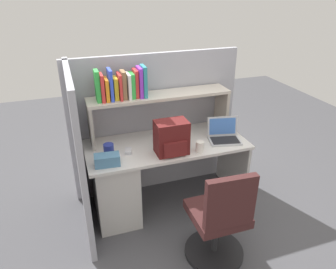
{
  "coord_description": "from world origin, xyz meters",
  "views": [
    {
      "loc": [
        -0.89,
        -2.66,
        2.21
      ],
      "look_at": [
        0.0,
        -0.05,
        0.85
      ],
      "focal_mm": 33.95,
      "sensor_mm": 36.0,
      "label": 1
    }
  ],
  "objects_px": {
    "paper_cup": "(200,146)",
    "snack_canister": "(109,150)",
    "laptop": "(224,135)",
    "tissue_box": "(107,160)",
    "office_chair": "(219,223)",
    "computer_mouse": "(128,151)",
    "backpack": "(172,138)"
  },
  "relations": [
    {
      "from": "paper_cup",
      "to": "office_chair",
      "type": "distance_m",
      "value": 0.73
    },
    {
      "from": "backpack",
      "to": "computer_mouse",
      "type": "relative_size",
      "value": 3.07
    },
    {
      "from": "laptop",
      "to": "office_chair",
      "type": "height_order",
      "value": "laptop"
    },
    {
      "from": "laptop",
      "to": "tissue_box",
      "type": "height_order",
      "value": "laptop"
    },
    {
      "from": "laptop",
      "to": "tissue_box",
      "type": "xyz_separation_m",
      "value": [
        -1.2,
        -0.11,
        -0.0
      ]
    },
    {
      "from": "office_chair",
      "to": "tissue_box",
      "type": "bearing_deg",
      "value": -36.4
    },
    {
      "from": "laptop",
      "to": "tissue_box",
      "type": "distance_m",
      "value": 1.2
    },
    {
      "from": "laptop",
      "to": "office_chair",
      "type": "xyz_separation_m",
      "value": [
        -0.41,
        -0.76,
        -0.39
      ]
    },
    {
      "from": "tissue_box",
      "to": "snack_canister",
      "type": "height_order",
      "value": "snack_canister"
    },
    {
      "from": "tissue_box",
      "to": "office_chair",
      "type": "height_order",
      "value": "office_chair"
    },
    {
      "from": "tissue_box",
      "to": "backpack",
      "type": "bearing_deg",
      "value": 7.37
    },
    {
      "from": "paper_cup",
      "to": "computer_mouse",
      "type": "bearing_deg",
      "value": 162.86
    },
    {
      "from": "laptop",
      "to": "snack_canister",
      "type": "height_order",
      "value": "laptop"
    },
    {
      "from": "computer_mouse",
      "to": "backpack",
      "type": "bearing_deg",
      "value": -5.58
    },
    {
      "from": "paper_cup",
      "to": "snack_canister",
      "type": "distance_m",
      "value": 0.85
    },
    {
      "from": "backpack",
      "to": "paper_cup",
      "type": "height_order",
      "value": "backpack"
    },
    {
      "from": "computer_mouse",
      "to": "tissue_box",
      "type": "distance_m",
      "value": 0.28
    },
    {
      "from": "computer_mouse",
      "to": "snack_canister",
      "type": "distance_m",
      "value": 0.19
    },
    {
      "from": "backpack",
      "to": "tissue_box",
      "type": "distance_m",
      "value": 0.62
    },
    {
      "from": "backpack",
      "to": "laptop",
      "type": "bearing_deg",
      "value": 8.04
    },
    {
      "from": "backpack",
      "to": "computer_mouse",
      "type": "bearing_deg",
      "value": 160.68
    },
    {
      "from": "computer_mouse",
      "to": "paper_cup",
      "type": "relative_size",
      "value": 0.99
    },
    {
      "from": "snack_canister",
      "to": "computer_mouse",
      "type": "bearing_deg",
      "value": 3.6
    },
    {
      "from": "laptop",
      "to": "tissue_box",
      "type": "relative_size",
      "value": 1.62
    },
    {
      "from": "laptop",
      "to": "snack_canister",
      "type": "distance_m",
      "value": 1.16
    },
    {
      "from": "laptop",
      "to": "snack_canister",
      "type": "bearing_deg",
      "value": 178.0
    },
    {
      "from": "computer_mouse",
      "to": "paper_cup",
      "type": "distance_m",
      "value": 0.68
    },
    {
      "from": "paper_cup",
      "to": "snack_canister",
      "type": "xyz_separation_m",
      "value": [
        -0.83,
        0.19,
        0.01
      ]
    },
    {
      "from": "computer_mouse",
      "to": "tissue_box",
      "type": "height_order",
      "value": "tissue_box"
    },
    {
      "from": "backpack",
      "to": "tissue_box",
      "type": "xyz_separation_m",
      "value": [
        -0.61,
        -0.03,
        -0.1
      ]
    },
    {
      "from": "paper_cup",
      "to": "snack_canister",
      "type": "relative_size",
      "value": 0.86
    },
    {
      "from": "laptop",
      "to": "tissue_box",
      "type": "bearing_deg",
      "value": -174.74
    }
  ]
}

